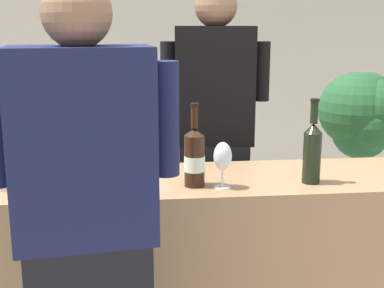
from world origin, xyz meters
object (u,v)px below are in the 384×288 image
at_px(wine_bottle_0, 312,150).
at_px(wine_glass, 223,158).
at_px(ice_bucket, 18,160).
at_px(person_server, 214,158).
at_px(wine_bottle_2, 82,150).
at_px(wine_bottle_5, 118,152).
at_px(person_guest, 89,273).
at_px(wine_bottle_3, 195,157).
at_px(potted_shrub, 362,124).

relative_size(wine_bottle_0, wine_glass, 1.87).
relative_size(ice_bucket, person_server, 0.14).
xyz_separation_m(wine_bottle_2, wine_bottle_5, (0.15, -0.05, -0.00)).
xyz_separation_m(ice_bucket, person_guest, (0.33, -0.66, -0.19)).
xyz_separation_m(wine_bottle_3, potted_shrub, (1.23, 1.17, -0.11)).
height_order(wine_bottle_2, wine_glass, wine_bottle_2).
xyz_separation_m(wine_bottle_5, ice_bucket, (-0.40, -0.04, -0.01)).
distance_m(wine_bottle_5, ice_bucket, 0.40).
height_order(wine_bottle_0, wine_bottle_3, wine_bottle_0).
distance_m(wine_bottle_3, wine_glass, 0.11).
distance_m(wine_bottle_3, person_server, 0.67).
relative_size(person_server, potted_shrub, 1.39).
relative_size(wine_bottle_5, ice_bucket, 1.37).
bearing_deg(wine_bottle_3, wine_bottle_0, -0.89).
xyz_separation_m(wine_glass, ice_bucket, (-0.82, 0.15, -0.02)).
xyz_separation_m(wine_bottle_5, wine_glass, (0.42, -0.19, 0.01)).
height_order(wine_bottle_5, person_server, person_server).
bearing_deg(ice_bucket, potted_shrub, 28.69).
xyz_separation_m(wine_bottle_3, wine_glass, (0.11, -0.04, 0.00)).
bearing_deg(wine_bottle_3, person_guest, -124.59).
bearing_deg(wine_bottle_5, wine_bottle_3, -25.94).
bearing_deg(wine_bottle_3, potted_shrub, 43.61).
xyz_separation_m(person_server, potted_shrub, (1.05, 0.54, 0.06)).
distance_m(wine_glass, ice_bucket, 0.83).
xyz_separation_m(wine_glass, person_server, (0.07, 0.66, -0.17)).
bearing_deg(wine_bottle_3, wine_bottle_5, 154.06).
relative_size(wine_bottle_5, wine_glass, 1.73).
height_order(wine_bottle_5, person_guest, person_guest).
distance_m(wine_bottle_3, potted_shrub, 1.70).
distance_m(wine_glass, person_guest, 0.74).
distance_m(wine_bottle_0, ice_bucket, 1.20).
bearing_deg(person_server, wine_glass, -95.71).
distance_m(wine_bottle_0, wine_bottle_2, 0.97).
xyz_separation_m(wine_bottle_0, wine_bottle_3, (-0.48, 0.01, -0.02)).
height_order(person_server, potted_shrub, person_server).
bearing_deg(wine_bottle_3, wine_bottle_2, 156.46).
height_order(wine_bottle_5, ice_bucket, wine_bottle_5).
relative_size(wine_bottle_3, ice_bucket, 1.43).
bearing_deg(wine_bottle_0, ice_bucket, 174.49).
bearing_deg(potted_shrub, wine_glass, -132.85).
height_order(person_guest, potted_shrub, person_guest).
xyz_separation_m(wine_bottle_0, wine_bottle_2, (-0.95, 0.21, -0.02)).
distance_m(wine_bottle_2, wine_glass, 0.62).
bearing_deg(wine_bottle_0, person_server, 115.97).
xyz_separation_m(wine_bottle_2, potted_shrub, (1.69, 0.97, -0.11)).
bearing_deg(ice_bucket, person_guest, -63.08).
relative_size(wine_glass, person_server, 0.11).
distance_m(wine_bottle_0, wine_bottle_5, 0.81).
bearing_deg(potted_shrub, wine_bottle_5, -146.48).
bearing_deg(wine_bottle_0, potted_shrub, 57.69).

